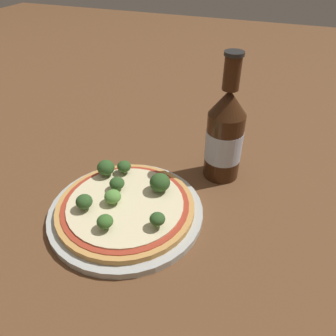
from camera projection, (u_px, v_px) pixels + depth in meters
ground_plane at (132, 216)px, 0.54m from camera, size 3.00×3.00×0.00m
plate at (127, 210)px, 0.54m from camera, size 0.25×0.25×0.01m
pizza at (127, 204)px, 0.54m from camera, size 0.23×0.23×0.01m
broccoli_floret_0 at (117, 183)px, 0.55m from camera, size 0.03×0.03×0.02m
broccoli_floret_1 at (157, 219)px, 0.48m from camera, size 0.02×0.02×0.03m
broccoli_floret_2 at (124, 167)px, 0.59m from camera, size 0.02×0.02×0.02m
broccoli_floret_3 at (160, 182)px, 0.54m from camera, size 0.03×0.03×0.03m
broccoli_floret_4 at (113, 197)px, 0.52m from camera, size 0.03×0.03×0.02m
broccoli_floret_5 at (106, 168)px, 0.58m from camera, size 0.03×0.03×0.03m
broccoli_floret_6 at (105, 222)px, 0.48m from camera, size 0.02×0.02×0.02m
broccoli_floret_7 at (84, 202)px, 0.51m from camera, size 0.03×0.03×0.03m
beer_bottle at (225, 135)px, 0.58m from camera, size 0.07×0.07×0.23m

